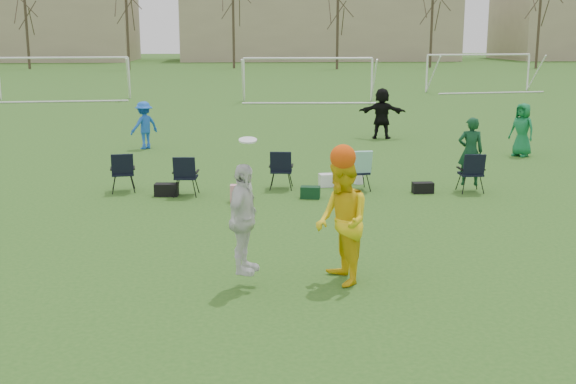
{
  "coord_description": "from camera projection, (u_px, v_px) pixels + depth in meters",
  "views": [
    {
      "loc": [
        -0.37,
        -9.22,
        3.79
      ],
      "look_at": [
        0.53,
        2.26,
        1.25
      ],
      "focal_mm": 45.0,
      "sensor_mm": 36.0,
      "label": 1
    }
  ],
  "objects": [
    {
      "name": "ground",
      "position": [
        262.0,
        318.0,
        9.82
      ],
      "size": [
        260.0,
        260.0,
        0.0
      ],
      "primitive_type": "plane",
      "color": "#2A571B",
      "rests_on": "ground"
    },
    {
      "name": "fielder_blue",
      "position": [
        144.0,
        125.0,
        24.01
      ],
      "size": [
        1.16,
        1.11,
        1.58
      ],
      "primitive_type": "imported",
      "rotation": [
        0.0,
        0.0,
        3.85
      ],
      "color": "blue",
      "rests_on": "ground"
    },
    {
      "name": "fielder_green_far",
      "position": [
        522.0,
        130.0,
        22.55
      ],
      "size": [
        0.91,
        0.97,
        1.67
      ],
      "primitive_type": "imported",
      "rotation": [
        0.0,
        0.0,
        -0.94
      ],
      "color": "#136E3B",
      "rests_on": "ground"
    },
    {
      "name": "fielder_black",
      "position": [
        382.0,
        113.0,
        26.32
      ],
      "size": [
        1.8,
        0.99,
        1.86
      ],
      "primitive_type": "imported",
      "rotation": [
        0.0,
        0.0,
        2.87
      ],
      "color": "black",
      "rests_on": "ground"
    },
    {
      "name": "center_contest",
      "position": [
        311.0,
        219.0,
        10.9
      ],
      "size": [
        2.32,
        1.18,
        2.3
      ],
      "color": "white",
      "rests_on": "ground"
    },
    {
      "name": "sideline_setup",
      "position": [
        317.0,
        170.0,
        17.54
      ],
      "size": [
        9.11,
        2.06,
        1.82
      ],
      "color": "#103D22",
      "rests_on": "ground"
    },
    {
      "name": "goal_left",
      "position": [
        64.0,
        66.0,
        41.74
      ],
      "size": [
        7.39,
        0.76,
        2.46
      ],
      "rotation": [
        0.0,
        0.0,
        0.09
      ],
      "color": "white",
      "rests_on": "ground"
    },
    {
      "name": "goal_mid",
      "position": [
        308.0,
        67.0,
        40.86
      ],
      "size": [
        7.4,
        0.63,
        2.46
      ],
      "rotation": [
        0.0,
        0.0,
        -0.07
      ],
      "color": "white",
      "rests_on": "ground"
    },
    {
      "name": "goal_right",
      "position": [
        479.0,
        62.0,
        47.62
      ],
      "size": [
        7.35,
        1.14,
        2.46
      ],
      "rotation": [
        0.0,
        0.0,
        0.14
      ],
      "color": "white",
      "rests_on": "ground"
    },
    {
      "name": "tree_line",
      "position": [
        236.0,
        21.0,
        76.74
      ],
      "size": [
        110.28,
        3.28,
        11.4
      ],
      "color": "#382B21",
      "rests_on": "ground"
    },
    {
      "name": "building_row",
      "position": [
        280.0,
        17.0,
        102.5
      ],
      "size": [
        126.0,
        16.0,
        13.0
      ],
      "color": "tan",
      "rests_on": "ground"
    }
  ]
}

